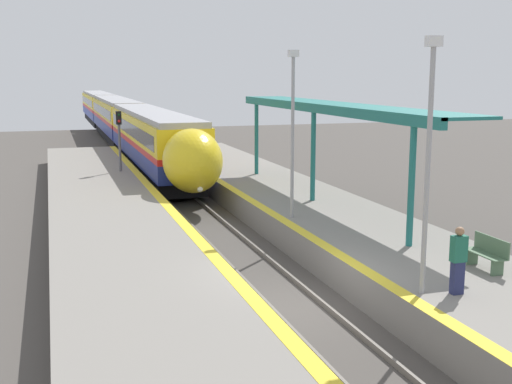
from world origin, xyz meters
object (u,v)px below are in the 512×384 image
platform_bench (487,253)px  person_waiting (458,260)px  railway_signal (120,142)px  lamppost_near (429,152)px  lamppost_mid (293,124)px  train (118,118)px

platform_bench → person_waiting: 2.41m
railway_signal → lamppost_near: (4.70, -22.05, 1.81)m
railway_signal → lamppost_mid: (4.70, -13.42, 1.81)m
train → platform_bench: size_ratio=48.55×
person_waiting → lamppost_near: bearing=156.7°
train → person_waiting: size_ratio=41.71×
platform_bench → lamppost_near: lamppost_near is taller
platform_bench → lamppost_near: 4.09m
platform_bench → lamppost_mid: size_ratio=0.23×
train → lamppost_mid: size_ratio=11.40×
platform_bench → person_waiting: person_waiting is taller
lamppost_mid → railway_signal: bearing=109.3°
lamppost_mid → person_waiting: bearing=-85.3°
platform_bench → railway_signal: 22.24m
person_waiting → platform_bench: bearing=36.2°
platform_bench → lamppost_near: (-2.65, -1.09, 2.92)m
train → person_waiting: train is taller
platform_bench → lamppost_mid: (-2.65, 7.55, 2.92)m
platform_bench → lamppost_near: bearing=-157.7°
train → person_waiting: bearing=-86.5°
platform_bench → railway_signal: railway_signal is taller
person_waiting → railway_signal: bearing=103.7°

